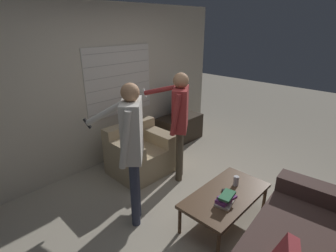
{
  "coord_description": "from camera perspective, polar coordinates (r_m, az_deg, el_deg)",
  "views": [
    {
      "loc": [
        -2.28,
        -1.56,
        2.24
      ],
      "look_at": [
        -0.0,
        0.61,
        1.0
      ],
      "focal_mm": 28.0,
      "sensor_mm": 36.0,
      "label": 1
    }
  ],
  "objects": [
    {
      "name": "wall_back",
      "position": [
        4.37,
        -13.65,
        8.16
      ],
      "size": [
        5.2,
        0.08,
        2.55
      ],
      "color": "beige",
      "rests_on": "ground_plane"
    },
    {
      "name": "person_left_standing",
      "position": [
        2.85,
        -7.94,
        -2.92
      ],
      "size": [
        0.51,
        0.81,
        1.69
      ],
      "rotation": [
        0.0,
        0.0,
        0.79
      ],
      "color": "#33384C",
      "rests_on": "ground_plane"
    },
    {
      "name": "person_right_standing",
      "position": [
        3.72,
        2.52,
        2.6
      ],
      "size": [
        0.54,
        0.85,
        1.62
      ],
      "rotation": [
        0.0,
        0.0,
        0.63
      ],
      "color": "#4C4233",
      "rests_on": "ground_plane"
    },
    {
      "name": "armchair_beige",
      "position": [
        4.21,
        -6.13,
        -5.83
      ],
      "size": [
        0.93,
        0.78,
        0.76
      ],
      "rotation": [
        0.0,
        0.0,
        3.12
      ],
      "color": "tan",
      "rests_on": "ground_plane"
    },
    {
      "name": "coffee_table",
      "position": [
        3.25,
        12.48,
        -14.72
      ],
      "size": [
        1.13,
        0.59,
        0.38
      ],
      "color": "brown",
      "rests_on": "ground_plane"
    },
    {
      "name": "spare_remote",
      "position": [
        3.23,
        12.3,
        -14.01
      ],
      "size": [
        0.12,
        0.12,
        0.02
      ],
      "rotation": [
        0.0,
        0.0,
        -0.72
      ],
      "color": "black",
      "rests_on": "coffee_table"
    },
    {
      "name": "tv",
      "position": [
        5.16,
        2.58,
        4.45
      ],
      "size": [
        0.6,
        0.52,
        0.45
      ],
      "rotation": [
        0.0,
        0.0,
        3.78
      ],
      "color": "#B2B2B7",
      "rests_on": "tv_stand"
    },
    {
      "name": "ground_plane",
      "position": [
        3.56,
        7.5,
        -17.73
      ],
      "size": [
        16.0,
        16.0,
        0.0
      ],
      "primitive_type": "plane",
      "color": "#B2A893"
    },
    {
      "name": "soda_can",
      "position": [
        3.37,
        14.59,
        -11.48
      ],
      "size": [
        0.07,
        0.07,
        0.13
      ],
      "color": "silver",
      "rests_on": "coffee_table"
    },
    {
      "name": "tv_stand",
      "position": [
        5.32,
        2.53,
        -0.46
      ],
      "size": [
        0.9,
        0.51,
        0.5
      ],
      "color": "#33281E",
      "rests_on": "ground_plane"
    },
    {
      "name": "book_stack",
      "position": [
        3.06,
        12.44,
        -15.27
      ],
      "size": [
        0.26,
        0.22,
        0.12
      ],
      "color": "beige",
      "rests_on": "coffee_table"
    }
  ]
}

